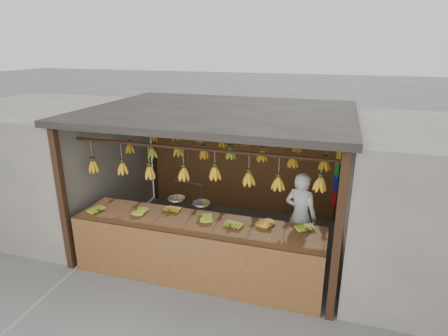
% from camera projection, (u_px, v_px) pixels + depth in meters
% --- Properties ---
extents(ground, '(80.00, 80.00, 0.00)m').
position_uv_depth(ground, '(219.00, 240.00, 6.82)').
color(ground, '#5B5B57').
extents(stall, '(4.30, 3.30, 2.40)m').
position_uv_depth(stall, '(224.00, 131.00, 6.49)').
color(stall, black).
rests_on(stall, ground).
extents(neighbor_left, '(3.00, 3.00, 2.30)m').
position_uv_depth(neighbor_left, '(48.00, 163.00, 7.47)').
color(neighbor_left, slate).
rests_on(neighbor_left, ground).
extents(counter, '(3.75, 0.85, 0.96)m').
position_uv_depth(counter, '(194.00, 238.00, 5.48)').
color(counter, brown).
rests_on(counter, ground).
extents(hanging_bananas, '(3.64, 2.26, 0.38)m').
position_uv_depth(hanging_bananas, '(219.00, 155.00, 6.30)').
color(hanging_bananas, '#C78A15').
rests_on(hanging_bananas, ground).
extents(balance_scale, '(0.68, 0.30, 0.83)m').
position_uv_depth(balance_scale, '(189.00, 198.00, 5.56)').
color(balance_scale, black).
rests_on(balance_scale, ground).
extents(vendor, '(0.63, 0.51, 1.50)m').
position_uv_depth(vendor, '(300.00, 216.00, 6.07)').
color(vendor, white).
rests_on(vendor, ground).
extents(bag_bundles, '(0.08, 0.26, 1.21)m').
position_uv_depth(bag_bundles, '(337.00, 174.00, 7.17)').
color(bag_bundles, yellow).
rests_on(bag_bundles, ground).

